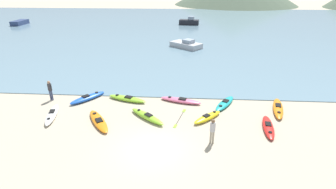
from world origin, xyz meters
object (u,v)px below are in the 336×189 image
(kayak_on_sand_0, at_px, (147,116))
(moored_boat_1, at_px, (20,22))
(moored_boat_2, at_px, (189,22))
(kayak_on_sand_6, at_px, (52,114))
(person_near_waterline, at_px, (50,89))
(kayak_on_sand_4, at_px, (208,117))
(kayak_on_sand_9, at_px, (278,108))
(kayak_on_sand_7, at_px, (88,98))
(loose_paddle, at_px, (180,118))
(kayak_on_sand_5, at_px, (268,127))
(person_near_foreground, at_px, (212,130))
(kayak_on_sand_3, at_px, (181,100))
(kayak_on_sand_8, at_px, (127,99))
(kayak_on_sand_1, at_px, (99,121))
(kayak_on_sand_2, at_px, (225,103))
(moored_boat_0, at_px, (186,45))

(kayak_on_sand_0, distance_m, moored_boat_1, 50.78)
(moored_boat_1, relative_size, moored_boat_2, 1.01)
(kayak_on_sand_6, relative_size, person_near_waterline, 1.97)
(kayak_on_sand_4, relative_size, kayak_on_sand_9, 0.64)
(kayak_on_sand_7, xyz_separation_m, person_near_waterline, (-2.86, -0.30, 0.77))
(moored_boat_1, relative_size, loose_paddle, 1.57)
(kayak_on_sand_5, relative_size, person_near_foreground, 1.96)
(kayak_on_sand_3, bearing_deg, kayak_on_sand_6, -161.73)
(moored_boat_2, bearing_deg, kayak_on_sand_4, -88.60)
(person_near_foreground, bearing_deg, moored_boat_2, 91.35)
(kayak_on_sand_3, distance_m, person_near_foreground, 5.96)
(kayak_on_sand_0, bearing_deg, person_near_foreground, -32.63)
(kayak_on_sand_0, height_order, kayak_on_sand_4, kayak_on_sand_0)
(kayak_on_sand_8, bearing_deg, person_near_foreground, -41.70)
(kayak_on_sand_1, height_order, kayak_on_sand_6, kayak_on_sand_6)
(kayak_on_sand_6, bearing_deg, kayak_on_sand_8, 32.25)
(moored_boat_1, bearing_deg, kayak_on_sand_7, -52.63)
(kayak_on_sand_0, distance_m, kayak_on_sand_9, 9.74)
(kayak_on_sand_7, relative_size, kayak_on_sand_9, 0.82)
(kayak_on_sand_6, relative_size, loose_paddle, 1.20)
(kayak_on_sand_3, distance_m, kayak_on_sand_6, 9.54)
(kayak_on_sand_2, bearing_deg, kayak_on_sand_4, -122.44)
(kayak_on_sand_0, bearing_deg, loose_paddle, 5.68)
(kayak_on_sand_8, height_order, kayak_on_sand_9, kayak_on_sand_8)
(kayak_on_sand_3, bearing_deg, kayak_on_sand_5, -32.41)
(kayak_on_sand_0, xyz_separation_m, kayak_on_sand_6, (-6.79, -0.13, -0.02))
(kayak_on_sand_9, height_order, moored_boat_2, moored_boat_2)
(kayak_on_sand_1, distance_m, kayak_on_sand_5, 11.28)
(kayak_on_sand_2, height_order, kayak_on_sand_3, kayak_on_sand_3)
(kayak_on_sand_2, xyz_separation_m, kayak_on_sand_4, (-1.49, -2.34, 0.02))
(kayak_on_sand_7, xyz_separation_m, moored_boat_2, (8.44, 38.37, 0.48))
(kayak_on_sand_5, relative_size, person_near_waterline, 1.90)
(kayak_on_sand_6, height_order, kayak_on_sand_8, kayak_on_sand_8)
(kayak_on_sand_8, height_order, person_near_waterline, person_near_waterline)
(kayak_on_sand_6, relative_size, kayak_on_sand_9, 0.90)
(kayak_on_sand_1, xyz_separation_m, kayak_on_sand_8, (1.19, 3.65, 0.03))
(kayak_on_sand_6, xyz_separation_m, person_near_foreground, (11.03, -2.59, 0.77))
(kayak_on_sand_2, height_order, moored_boat_2, moored_boat_2)
(kayak_on_sand_8, distance_m, person_near_waterline, 6.13)
(kayak_on_sand_4, xyz_separation_m, kayak_on_sand_9, (5.34, 1.75, -0.01))
(moored_boat_0, bearing_deg, kayak_on_sand_7, -113.67)
(kayak_on_sand_1, xyz_separation_m, kayak_on_sand_2, (8.92, 3.32, 0.01))
(person_near_waterline, bearing_deg, loose_paddle, -12.46)
(kayak_on_sand_9, distance_m, person_near_foreground, 7.10)
(kayak_on_sand_1, distance_m, loose_paddle, 5.60)
(kayak_on_sand_2, bearing_deg, person_near_foreground, -105.48)
(kayak_on_sand_3, relative_size, moored_boat_1, 0.79)
(kayak_on_sand_8, xyz_separation_m, moored_boat_2, (5.24, 38.32, 0.50))
(kayak_on_sand_5, distance_m, moored_boat_1, 56.89)
(loose_paddle, bearing_deg, kayak_on_sand_9, 13.32)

